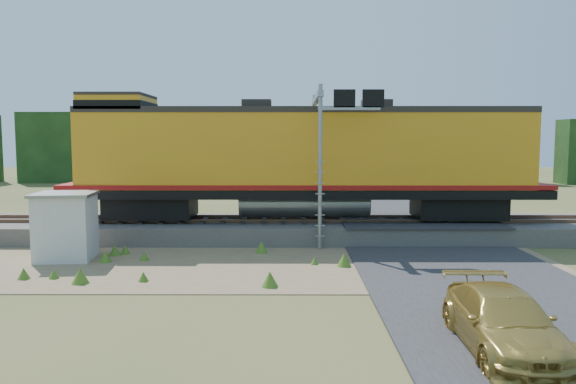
{
  "coord_description": "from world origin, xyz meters",
  "views": [
    {
      "loc": [
        1.2,
        -19.44,
        4.54
      ],
      "look_at": [
        1.12,
        3.0,
        2.4
      ],
      "focal_mm": 35.0,
      "sensor_mm": 36.0,
      "label": 1
    }
  ],
  "objects_px": {
    "locomotive": "(298,157)",
    "signal_gantry": "(325,127)",
    "shed": "(66,226)",
    "car": "(504,322)"
  },
  "relations": [
    {
      "from": "signal_gantry",
      "to": "car",
      "type": "relative_size",
      "value": 1.5
    },
    {
      "from": "shed",
      "to": "car",
      "type": "height_order",
      "value": "shed"
    },
    {
      "from": "locomotive",
      "to": "shed",
      "type": "height_order",
      "value": "locomotive"
    },
    {
      "from": "locomotive",
      "to": "signal_gantry",
      "type": "relative_size",
      "value": 3.21
    },
    {
      "from": "locomotive",
      "to": "signal_gantry",
      "type": "distance_m",
      "value": 1.93
    },
    {
      "from": "signal_gantry",
      "to": "car",
      "type": "xyz_separation_m",
      "value": [
        3.01,
        -13.14,
        -4.41
      ]
    },
    {
      "from": "locomotive",
      "to": "car",
      "type": "height_order",
      "value": "locomotive"
    },
    {
      "from": "locomotive",
      "to": "car",
      "type": "bearing_deg",
      "value": -73.0
    },
    {
      "from": "shed",
      "to": "locomotive",
      "type": "bearing_deg",
      "value": 22.08
    },
    {
      "from": "locomotive",
      "to": "signal_gantry",
      "type": "xyz_separation_m",
      "value": [
        1.21,
        -0.65,
        1.36
      ]
    }
  ]
}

